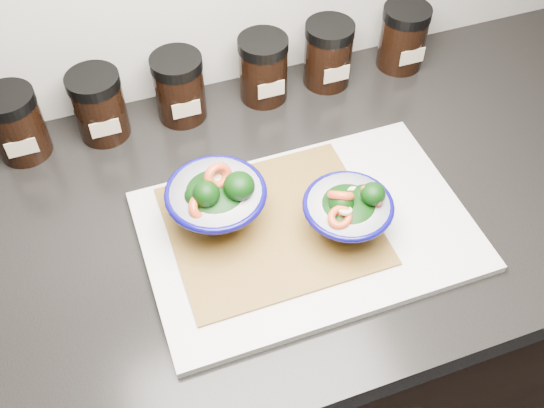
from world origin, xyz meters
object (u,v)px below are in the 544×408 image
object	(u,v)px
cutting_board	(307,231)
spice_jar_b	(99,106)
spice_jar_d	(263,69)
bowl_right	(348,212)
spice_jar_f	(403,37)
bowl_left	(216,201)
spice_jar_a	(16,124)
spice_jar_e	(328,54)
spice_jar_c	(179,87)

from	to	relation	value
cutting_board	spice_jar_b	world-z (taller)	spice_jar_b
spice_jar_d	bowl_right	bearing A→B (deg)	-88.75
bowl_right	spice_jar_f	distance (m)	0.41
spice_jar_b	spice_jar_f	size ratio (longest dim) A/B	1.00
bowl_left	spice_jar_a	world-z (taller)	bowl_left
spice_jar_e	bowl_right	bearing A→B (deg)	-108.51
cutting_board	spice_jar_e	world-z (taller)	spice_jar_e
spice_jar_a	spice_jar_c	world-z (taller)	same
bowl_left	spice_jar_e	bearing A→B (deg)	42.78
bowl_left	cutting_board	bearing A→B (deg)	-24.35
spice_jar_d	spice_jar_e	world-z (taller)	same
bowl_left	bowl_right	size ratio (longest dim) A/B	1.13
spice_jar_b	spice_jar_f	bearing A→B (deg)	0.00
bowl_left	spice_jar_c	xyz separation A→B (m)	(0.01, 0.25, -0.00)
spice_jar_f	bowl_right	bearing A→B (deg)	-127.59
spice_jar_b	spice_jar_f	xyz separation A→B (m)	(0.52, 0.00, 0.00)
spice_jar_a	spice_jar_e	bearing A→B (deg)	0.00
spice_jar_d	spice_jar_b	bearing A→B (deg)	180.00
bowl_left	bowl_right	xyz separation A→B (m)	(0.16, -0.07, -0.01)
cutting_board	spice_jar_d	xyz separation A→B (m)	(0.04, 0.30, 0.05)
spice_jar_e	spice_jar_f	bearing A→B (deg)	0.00
spice_jar_a	bowl_left	bearing A→B (deg)	-46.17
spice_jar_e	spice_jar_f	size ratio (longest dim) A/B	1.00
bowl_left	spice_jar_f	world-z (taller)	bowl_left
spice_jar_f	bowl_left	bearing A→B (deg)	-148.69
bowl_right	bowl_left	bearing A→B (deg)	155.37
bowl_right	spice_jar_b	world-z (taller)	spice_jar_b
bowl_left	spice_jar_e	distance (m)	0.37
cutting_board	spice_jar_f	world-z (taller)	spice_jar_f
cutting_board	spice_jar_e	bearing A→B (deg)	62.59
bowl_left	spice_jar_f	distance (m)	0.48
spice_jar_d	spice_jar_c	bearing A→B (deg)	180.00
spice_jar_c	spice_jar_f	distance (m)	0.40
bowl_right	spice_jar_f	size ratio (longest dim) A/B	1.08
spice_jar_a	spice_jar_d	size ratio (longest dim) A/B	1.00
bowl_left	spice_jar_d	size ratio (longest dim) A/B	1.22
bowl_left	spice_jar_c	size ratio (longest dim) A/B	1.22
cutting_board	spice_jar_e	distance (m)	0.34
cutting_board	spice_jar_a	xyz separation A→B (m)	(-0.35, 0.30, 0.05)
spice_jar_a	spice_jar_b	size ratio (longest dim) A/B	1.00
spice_jar_e	spice_jar_f	world-z (taller)	same
bowl_left	spice_jar_c	world-z (taller)	bowl_left
cutting_board	bowl_left	distance (m)	0.14
spice_jar_f	cutting_board	bearing A→B (deg)	-134.59
spice_jar_a	spice_jar_b	world-z (taller)	same
cutting_board	spice_jar_b	distance (m)	0.38
bowl_right	spice_jar_d	bearing A→B (deg)	91.25
bowl_left	spice_jar_a	xyz separation A→B (m)	(-0.24, 0.25, -0.00)
cutting_board	bowl_right	bearing A→B (deg)	-25.29
spice_jar_b	spice_jar_d	world-z (taller)	same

